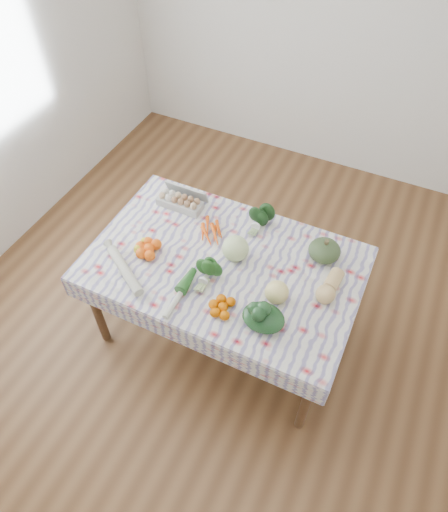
{
  "coord_description": "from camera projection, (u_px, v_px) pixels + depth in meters",
  "views": [
    {
      "loc": [
        0.77,
        -1.62,
        2.92
      ],
      "look_at": [
        0.0,
        0.0,
        0.82
      ],
      "focal_mm": 32.0,
      "sensor_mm": 36.0,
      "label": 1
    }
  ],
  "objects": [
    {
      "name": "leek",
      "position": [
        180.0,
        294.0,
        2.62
      ],
      "size": [
        0.04,
        0.35,
        0.04
      ],
      "primitive_type": "cylinder",
      "rotation": [
        1.57,
        0.0,
        0.01
      ],
      "color": "beige",
      "rests_on": "tablecloth"
    },
    {
      "name": "broccoli",
      "position": [
        206.0,
        273.0,
        2.67
      ],
      "size": [
        0.16,
        0.16,
        0.11
      ],
      "primitive_type": "ellipsoid",
      "rotation": [
        0.0,
        0.0,
        0.08
      ],
      "color": "#1F501B",
      "rests_on": "tablecloth"
    },
    {
      "name": "wall_back",
      "position": [
        345.0,
        16.0,
        3.64
      ],
      "size": [
        4.0,
        0.04,
        2.8
      ],
      "primitive_type": "cube",
      "color": "white",
      "rests_on": "ground"
    },
    {
      "name": "mandarin_cluster",
      "position": [
        223.0,
        307.0,
        2.55
      ],
      "size": [
        0.21,
        0.21,
        0.06
      ],
      "primitive_type": "cube",
      "rotation": [
        0.0,
        0.0,
        0.09
      ],
      "color": "#D15D00",
      "rests_on": "tablecloth"
    },
    {
      "name": "dining_table",
      "position": [
        224.0,
        271.0,
        2.86
      ],
      "size": [
        1.6,
        1.0,
        0.75
      ],
      "color": "brown",
      "rests_on": "ground"
    },
    {
      "name": "kale_bunch",
      "position": [
        259.0,
        218.0,
        2.95
      ],
      "size": [
        0.17,
        0.15,
        0.14
      ],
      "primitive_type": "ellipsoid",
      "rotation": [
        0.0,
        0.0,
        0.04
      ],
      "color": "#153514",
      "rests_on": "tablecloth"
    },
    {
      "name": "orange_cluster",
      "position": [
        149.0,
        249.0,
        2.82
      ],
      "size": [
        0.25,
        0.25,
        0.07
      ],
      "primitive_type": "cube",
      "rotation": [
        0.0,
        0.0,
        0.12
      ],
      "color": "#FF5D0E",
      "rests_on": "tablecloth"
    },
    {
      "name": "spinach_bag",
      "position": [
        263.0,
        318.0,
        2.48
      ],
      "size": [
        0.3,
        0.27,
        0.11
      ],
      "primitive_type": "ellipsoid",
      "rotation": [
        0.0,
        0.0,
        -0.42
      ],
      "color": "#133217",
      "rests_on": "tablecloth"
    },
    {
      "name": "grapefruit",
      "position": [
        277.0,
        292.0,
        2.57
      ],
      "size": [
        0.14,
        0.14,
        0.14
      ],
      "primitive_type": "sphere",
      "rotation": [
        0.0,
        0.0,
        -0.04
      ],
      "color": "#F1DD7E",
      "rests_on": "tablecloth"
    },
    {
      "name": "carrot_bunch",
      "position": [
        208.0,
        233.0,
        2.93
      ],
      "size": [
        0.24,
        0.22,
        0.04
      ],
      "primitive_type": "cube",
      "rotation": [
        0.0,
        0.0,
        0.17
      ],
      "color": "#F5570E",
      "rests_on": "tablecloth"
    },
    {
      "name": "tablecloth",
      "position": [
        224.0,
        263.0,
        2.81
      ],
      "size": [
        1.66,
        1.06,
        0.01
      ],
      "primitive_type": "cube",
      "color": "silver",
      "rests_on": "dining_table"
    },
    {
      "name": "egg_carton",
      "position": [
        180.0,
        202.0,
        3.09
      ],
      "size": [
        0.32,
        0.13,
        0.08
      ],
      "primitive_type": "cube",
      "rotation": [
        0.0,
        0.0,
        -0.0
      ],
      "color": "#B5B4AF",
      "rests_on": "tablecloth"
    },
    {
      "name": "cabbage",
      "position": [
        235.0,
        249.0,
        2.76
      ],
      "size": [
        0.21,
        0.21,
        0.16
      ],
      "primitive_type": "sphere",
      "rotation": [
        0.0,
        0.0,
        0.37
      ],
      "color": "beige",
      "rests_on": "tablecloth"
    },
    {
      "name": "daikon",
      "position": [
        125.0,
        270.0,
        2.72
      ],
      "size": [
        0.39,
        0.27,
        0.06
      ],
      "primitive_type": "cylinder",
      "rotation": [
        1.57,
        0.0,
        1.01
      ],
      "color": "beige",
      "rests_on": "tablecloth"
    },
    {
      "name": "kabocha_squash",
      "position": [
        324.0,
        251.0,
        2.78
      ],
      "size": [
        0.26,
        0.26,
        0.13
      ],
      "primitive_type": "ellipsoid",
      "rotation": [
        0.0,
        0.0,
        0.4
      ],
      "color": "#374C2A",
      "rests_on": "tablecloth"
    },
    {
      "name": "butternut_squash",
      "position": [
        330.0,
        286.0,
        2.61
      ],
      "size": [
        0.14,
        0.25,
        0.11
      ],
      "primitive_type": "ellipsoid",
      "rotation": [
        0.0,
        0.0,
        -0.1
      ],
      "color": "#DAB26D",
      "rests_on": "tablecloth"
    },
    {
      "name": "ground",
      "position": [
        224.0,
        328.0,
        3.38
      ],
      "size": [
        4.5,
        4.5,
        0.0
      ],
      "primitive_type": "plane",
      "color": "brown",
      "rests_on": "ground"
    }
  ]
}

